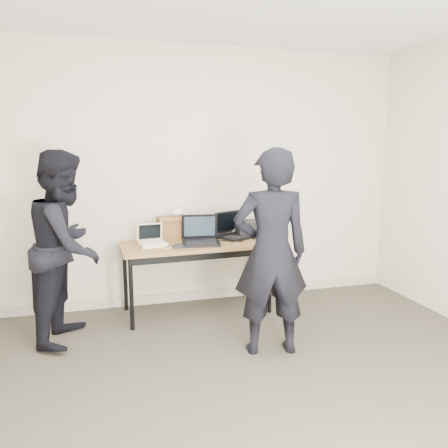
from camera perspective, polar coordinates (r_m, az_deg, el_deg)
name	(u,v)px	position (r m, az deg, el deg)	size (l,w,h in m)	color
room	(281,202)	(2.52, 7.50, 2.82)	(4.60, 4.60, 2.80)	#3E382F
desk	(197,249)	(4.38, -3.54, -3.25)	(1.53, 0.73, 0.72)	brown
laptop_beige	(152,241)	(4.32, -9.37, -2.21)	(0.29, 0.28, 0.21)	beige
laptop_center	(201,237)	(4.35, -3.08, -1.71)	(0.40, 0.39, 0.28)	black
laptop_right	(233,231)	(4.64, 1.17, -0.97)	(0.49, 0.48, 0.27)	black
leather_satchel	(175,227)	(4.53, -6.38, -0.45)	(0.38, 0.21, 0.25)	brown
tissue	(178,212)	(4.52, -6.06, 1.54)	(0.13, 0.10, 0.08)	white
equipment_box	(251,228)	(4.70, 3.48, -0.57)	(0.29, 0.25, 0.17)	black
power_brick	(178,246)	(4.17, -6.05, -2.90)	(0.09, 0.06, 0.03)	black
cables	(201,242)	(4.38, -2.97, -2.40)	(1.15, 0.43, 0.01)	silver
person_typist	(271,253)	(3.51, 6.15, -3.75)	(0.61, 0.40, 1.66)	black
person_observer	(66,246)	(3.99, -19.89, -2.77)	(0.80, 0.62, 1.65)	black
baseboard	(200,295)	(4.91, -3.11, -9.23)	(4.50, 0.03, 0.10)	#B6AD97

